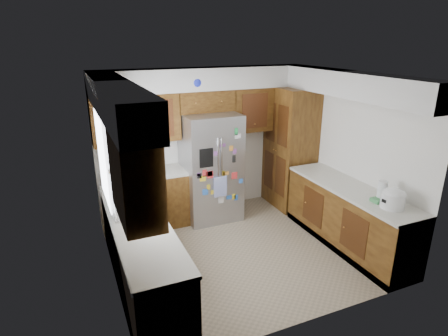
{
  "coord_description": "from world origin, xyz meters",
  "views": [
    {
      "loc": [
        -2.13,
        -4.29,
        2.94
      ],
      "look_at": [
        -0.13,
        0.35,
        1.18
      ],
      "focal_mm": 30.0,
      "sensor_mm": 36.0,
      "label": 1
    }
  ],
  "objects_px": {
    "fridge": "(211,167)",
    "rice_cooker": "(393,198)",
    "pantry": "(290,148)",
    "paper_towel": "(382,191)"
  },
  "relations": [
    {
      "from": "pantry",
      "to": "fridge",
      "type": "distance_m",
      "value": 1.51
    },
    {
      "from": "fridge",
      "to": "rice_cooker",
      "type": "distance_m",
      "value": 2.84
    },
    {
      "from": "fridge",
      "to": "rice_cooker",
      "type": "height_order",
      "value": "fridge"
    },
    {
      "from": "fridge",
      "to": "paper_towel",
      "type": "distance_m",
      "value": 2.67
    },
    {
      "from": "rice_cooker",
      "to": "paper_towel",
      "type": "relative_size",
      "value": 1.12
    },
    {
      "from": "fridge",
      "to": "pantry",
      "type": "bearing_deg",
      "value": -2.06
    },
    {
      "from": "pantry",
      "to": "fridge",
      "type": "xyz_separation_m",
      "value": [
        -1.5,
        0.05,
        -0.17
      ]
    },
    {
      "from": "fridge",
      "to": "paper_towel",
      "type": "bearing_deg",
      "value": -54.74
    },
    {
      "from": "pantry",
      "to": "rice_cooker",
      "type": "xyz_separation_m",
      "value": [
        -0.0,
        -2.35,
        -0.02
      ]
    },
    {
      "from": "pantry",
      "to": "fridge",
      "type": "relative_size",
      "value": 1.19
    }
  ]
}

